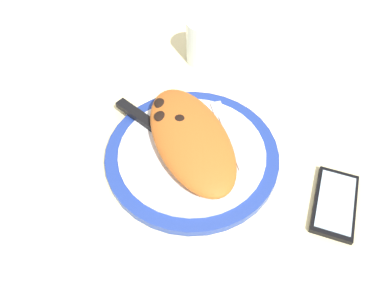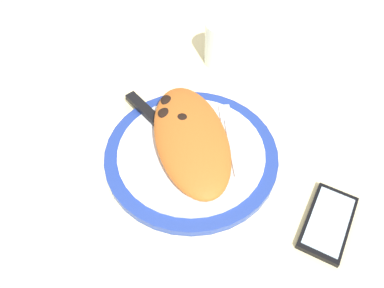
{
  "view_description": "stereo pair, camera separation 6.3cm",
  "coord_description": "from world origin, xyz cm",
  "px_view_note": "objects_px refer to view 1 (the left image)",
  "views": [
    {
      "loc": [
        -40.63,
        6.38,
        55.39
      ],
      "look_at": [
        0.0,
        0.0,
        3.78
      ],
      "focal_mm": 35.05,
      "sensor_mm": 36.0,
      "label": 1
    },
    {
      "loc": [
        -41.13,
        0.14,
        55.39
      ],
      "look_at": [
        0.0,
        0.0,
        3.78
      ],
      "focal_mm": 35.05,
      "sensor_mm": 36.0,
      "label": 2
    }
  ],
  "objects_px": {
    "calzone": "(190,138)",
    "smartphone": "(335,203)",
    "water_glass": "(203,44)",
    "knife": "(147,122)",
    "plate": "(192,154)",
    "fork": "(225,127)"
  },
  "relations": [
    {
      "from": "calzone",
      "to": "knife",
      "type": "height_order",
      "value": "calzone"
    },
    {
      "from": "plate",
      "to": "knife",
      "type": "xyz_separation_m",
      "value": [
        0.08,
        0.07,
        0.01
      ]
    },
    {
      "from": "plate",
      "to": "fork",
      "type": "bearing_deg",
      "value": -57.98
    },
    {
      "from": "plate",
      "to": "water_glass",
      "type": "relative_size",
      "value": 3.12
    },
    {
      "from": "smartphone",
      "to": "plate",
      "type": "bearing_deg",
      "value": 58.34
    },
    {
      "from": "fork",
      "to": "knife",
      "type": "distance_m",
      "value": 0.15
    },
    {
      "from": "fork",
      "to": "calzone",
      "type": "bearing_deg",
      "value": 115.13
    },
    {
      "from": "knife",
      "to": "smartphone",
      "type": "bearing_deg",
      "value": -125.96
    },
    {
      "from": "knife",
      "to": "smartphone",
      "type": "distance_m",
      "value": 0.36
    },
    {
      "from": "plate",
      "to": "water_glass",
      "type": "distance_m",
      "value": 0.28
    },
    {
      "from": "plate",
      "to": "smartphone",
      "type": "bearing_deg",
      "value": -121.66
    },
    {
      "from": "fork",
      "to": "smartphone",
      "type": "xyz_separation_m",
      "value": [
        -0.18,
        -0.15,
        -0.01
      ]
    },
    {
      "from": "plate",
      "to": "knife",
      "type": "relative_size",
      "value": 1.69
    },
    {
      "from": "water_glass",
      "to": "knife",
      "type": "bearing_deg",
      "value": 143.99
    },
    {
      "from": "calzone",
      "to": "water_glass",
      "type": "relative_size",
      "value": 2.8
    },
    {
      "from": "fork",
      "to": "water_glass",
      "type": "height_order",
      "value": "water_glass"
    },
    {
      "from": "plate",
      "to": "calzone",
      "type": "bearing_deg",
      "value": 8.14
    },
    {
      "from": "smartphone",
      "to": "fork",
      "type": "bearing_deg",
      "value": 39.8
    },
    {
      "from": "calzone",
      "to": "fork",
      "type": "distance_m",
      "value": 0.08
    },
    {
      "from": "calzone",
      "to": "smartphone",
      "type": "bearing_deg",
      "value": -123.38
    },
    {
      "from": "calzone",
      "to": "knife",
      "type": "xyz_separation_m",
      "value": [
        0.07,
        0.07,
        -0.02
      ]
    },
    {
      "from": "plate",
      "to": "water_glass",
      "type": "height_order",
      "value": "water_glass"
    }
  ]
}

